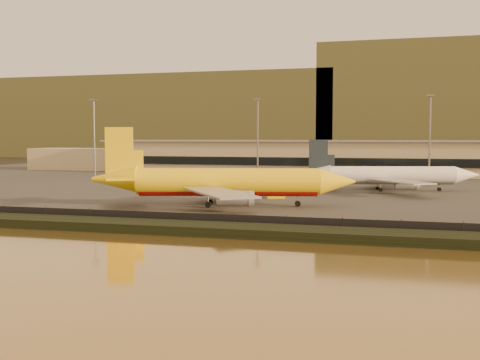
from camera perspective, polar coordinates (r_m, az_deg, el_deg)
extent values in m
plane|color=black|center=(104.86, -3.80, -3.52)|extent=(900.00, 900.00, 0.00)
cube|color=black|center=(89.10, -7.50, -4.45)|extent=(320.00, 7.00, 1.40)
cube|color=#2D2D2D|center=(196.48, 5.58, 0.04)|extent=(320.00, 220.00, 0.20)
cube|color=black|center=(92.66, -6.52, -3.73)|extent=(300.00, 0.05, 2.20)
cube|color=tan|center=(225.71, 6.96, 2.10)|extent=(160.00, 22.00, 12.00)
cube|color=black|center=(214.70, 6.50, 1.73)|extent=(160.00, 0.60, 3.00)
cube|color=gray|center=(225.58, 6.98, 3.69)|extent=(164.00, 24.00, 0.60)
cube|color=tan|center=(261.66, -13.92, 1.94)|extent=(50.00, 18.00, 9.00)
cylinder|color=slate|center=(192.91, -13.65, 3.61)|extent=(0.50, 0.50, 25.00)
cube|color=slate|center=(193.26, -13.71, 7.38)|extent=(2.20, 2.20, 0.40)
cylinder|color=slate|center=(183.47, 1.69, 3.71)|extent=(0.50, 0.50, 25.00)
cube|color=slate|center=(183.83, 1.70, 7.67)|extent=(2.20, 2.20, 0.40)
cylinder|color=slate|center=(175.90, 17.54, 3.51)|extent=(0.50, 0.50, 25.00)
cube|color=slate|center=(176.28, 17.63, 7.64)|extent=(2.20, 2.20, 0.40)
cube|color=#64653B|center=(471.75, -5.91, 5.70)|extent=(260.00, 160.00, 55.00)
cylinder|color=yellow|center=(118.71, -1.15, -0.13)|extent=(36.28, 14.01, 5.22)
cylinder|color=#AF0F0A|center=(118.78, -1.15, -0.57)|extent=(35.02, 12.65, 4.07)
cone|color=yellow|center=(119.65, 9.23, -0.15)|extent=(8.10, 6.80, 5.22)
cone|color=yellow|center=(121.85, -11.81, 0.08)|extent=(10.04, 7.29, 5.22)
cube|color=yellow|center=(121.36, -11.39, 2.78)|extent=(5.45, 1.77, 9.13)
cube|color=yellow|center=(126.46, -10.38, 0.42)|extent=(5.32, 5.26, 0.31)
cube|color=yellow|center=(116.29, -11.45, 0.09)|extent=(6.89, 6.87, 0.31)
cube|color=gray|center=(132.66, -1.30, -0.08)|extent=(9.96, 23.30, 0.31)
cylinder|color=gray|center=(129.30, -0.26, -0.83)|extent=(6.54, 4.27, 2.87)
cube|color=gray|center=(105.01, -2.05, -1.18)|extent=(19.04, 22.34, 0.31)
cylinder|color=gray|center=(108.39, -0.61, -1.77)|extent=(6.54, 4.27, 2.87)
cylinder|color=black|center=(119.26, 5.49, -2.24)|extent=(1.34, 1.17, 1.15)
cylinder|color=slate|center=(119.19, 5.50, -1.95)|extent=(0.20, 0.20, 2.35)
cylinder|color=black|center=(117.02, -3.04, -2.35)|extent=(1.34, 1.17, 1.15)
cylinder|color=slate|center=(116.95, -3.04, -2.06)|extent=(0.20, 0.20, 2.35)
cylinder|color=black|center=(121.67, -2.86, -2.10)|extent=(1.34, 1.17, 1.15)
cylinder|color=slate|center=(121.61, -2.87, -1.82)|extent=(0.20, 0.20, 2.35)
cylinder|color=white|center=(157.51, 14.22, 0.48)|extent=(31.46, 11.67, 4.35)
cylinder|color=gray|center=(157.55, 14.21, 0.21)|extent=(30.39, 10.53, 3.39)
cone|color=white|center=(162.44, 20.69, 0.45)|extent=(6.95, 5.67, 4.35)
cone|color=white|center=(154.59, 7.11, 0.63)|extent=(8.64, 6.09, 4.35)
cube|color=#1B2531|center=(154.46, 7.44, 2.40)|extent=(4.73, 1.47, 7.61)
cube|color=white|center=(159.06, 7.60, 0.84)|extent=(4.65, 4.45, 0.26)
cube|color=white|center=(150.41, 7.91, 0.65)|extent=(5.87, 5.80, 0.26)
cube|color=gray|center=(169.08, 13.08, 0.48)|extent=(8.84, 20.25, 0.26)
cylinder|color=gray|center=(166.72, 14.00, 0.00)|extent=(5.64, 3.56, 2.39)
cube|color=gray|center=(145.71, 14.86, -0.11)|extent=(16.38, 19.45, 0.26)
cylinder|color=gray|center=(149.14, 15.42, -0.49)|extent=(5.64, 3.56, 2.39)
cylinder|color=black|center=(160.69, 18.37, -0.84)|extent=(1.11, 0.97, 0.96)
cylinder|color=slate|center=(160.65, 18.38, -0.66)|extent=(0.23, 0.23, 1.96)
cylinder|color=black|center=(155.21, 13.17, -0.90)|extent=(1.11, 0.97, 0.96)
cylinder|color=slate|center=(155.16, 13.17, -0.72)|extent=(0.23, 0.23, 1.96)
cylinder|color=black|center=(159.04, 12.90, -0.78)|extent=(1.11, 0.97, 0.96)
cylinder|color=slate|center=(159.00, 12.90, -0.60)|extent=(0.23, 0.23, 1.96)
cube|color=yellow|center=(134.44, 3.45, -1.39)|extent=(4.23, 2.70, 1.76)
cube|color=white|center=(148.73, -6.66, -0.83)|extent=(4.90, 3.15, 2.04)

